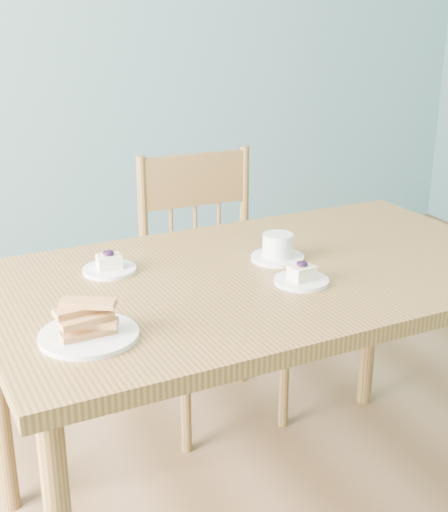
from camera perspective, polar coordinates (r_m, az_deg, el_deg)
The scene contains 7 objects.
room at distance 1.67m, azimuth 7.65°, elevation 15.00°, with size 5.01×5.01×2.71m.
dining_table at distance 1.96m, azimuth 3.11°, elevation -3.34°, with size 1.52×0.92×0.79m.
dining_chair at distance 2.58m, azimuth -1.05°, elevation -2.57°, with size 0.44×0.42×0.97m.
cheesecake_plate_near at distance 1.85m, azimuth 6.23°, elevation -1.70°, with size 0.14×0.14×0.06m.
cheesecake_plate_far at distance 1.94m, azimuth -9.16°, elevation -0.82°, with size 0.14×0.14×0.06m.
coffee_cup at distance 2.01m, azimuth 4.34°, elevation 0.59°, with size 0.15×0.15×0.08m.
biscotti_plate at distance 1.58m, azimuth -10.80°, elevation -5.57°, with size 0.22×0.22×0.09m.
Camera 1 is at (-0.87, -1.42, 1.50)m, focal length 50.00 mm.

